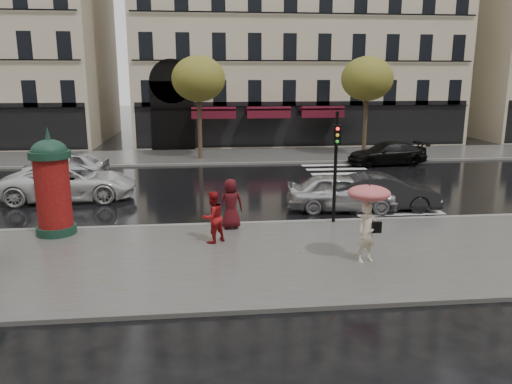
{
  "coord_description": "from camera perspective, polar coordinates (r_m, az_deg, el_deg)",
  "views": [
    {
      "loc": [
        -1.79,
        -14.53,
        5.39
      ],
      "look_at": [
        -0.09,
        1.5,
        1.62
      ],
      "focal_mm": 35.0,
      "sensor_mm": 36.0,
      "label": 1
    }
  ],
  "objects": [
    {
      "name": "ground",
      "position": [
        15.6,
        0.9,
        -7.06
      ],
      "size": [
        160.0,
        160.0,
        0.0
      ],
      "primitive_type": "plane",
      "color": "black",
      "rests_on": "ground"
    },
    {
      "name": "woman_umbrella",
      "position": [
        14.54,
        12.71,
        -2.06
      ],
      "size": [
        1.21,
        1.21,
        2.33
      ],
      "color": "#EEE3C4",
      "rests_on": "near_sidewalk"
    },
    {
      "name": "near_sidewalk",
      "position": [
        15.12,
        1.13,
        -7.49
      ],
      "size": [
        90.0,
        7.0,
        0.12
      ],
      "primitive_type": "cube",
      "color": "#474744",
      "rests_on": "ground"
    },
    {
      "name": "car_white",
      "position": [
        23.57,
        -20.5,
        1.05
      ],
      "size": [
        5.76,
        2.8,
        1.58
      ],
      "primitive_type": "imported",
      "rotation": [
        0.0,
        0.0,
        1.6
      ],
      "color": "silver",
      "rests_on": "ground"
    },
    {
      "name": "far_kerb",
      "position": [
        31.04,
        -2.67,
        3.27
      ],
      "size": [
        90.0,
        0.25,
        0.14
      ],
      "primitive_type": "cube",
      "color": "slate",
      "rests_on": "ground"
    },
    {
      "name": "car_darkgrey",
      "position": [
        21.1,
        14.35,
        -0.01
      ],
      "size": [
        4.57,
        1.92,
        1.47
      ],
      "primitive_type": "imported",
      "rotation": [
        0.0,
        0.0,
        1.49
      ],
      "color": "black",
      "rests_on": "ground"
    },
    {
      "name": "morris_column",
      "position": [
        18.02,
        -22.26,
        0.89
      ],
      "size": [
        1.36,
        1.36,
        3.65
      ],
      "color": "#143325",
      "rests_on": "near_sidewalk"
    },
    {
      "name": "tree_far_left",
      "position": [
        32.53,
        -6.59,
        12.68
      ],
      "size": [
        3.4,
        3.4,
        6.64
      ],
      "color": "#38281C",
      "rests_on": "ground"
    },
    {
      "name": "zebra_crossing",
      "position": [
        25.92,
        11.57,
        0.89
      ],
      "size": [
        3.6,
        11.75,
        0.01
      ],
      "primitive_type": "cube",
      "color": "silver",
      "rests_on": "ground"
    },
    {
      "name": "near_kerb",
      "position": [
        18.41,
        -0.23,
        -3.64
      ],
      "size": [
        90.0,
        0.25,
        0.14
      ],
      "primitive_type": "cube",
      "color": "slate",
      "rests_on": "ground"
    },
    {
      "name": "car_silver",
      "position": [
        20.63,
        9.78,
        0.0
      ],
      "size": [
        4.69,
        2.39,
        1.53
      ],
      "primitive_type": "imported",
      "rotation": [
        0.0,
        0.0,
        1.44
      ],
      "color": "silver",
      "rests_on": "ground"
    },
    {
      "name": "bldg_far_corner",
      "position": [
        45.59,
        4.1,
        20.58
      ],
      "size": [
        26.0,
        14.0,
        22.9
      ],
      "color": "#B7A88C",
      "rests_on": "ground"
    },
    {
      "name": "man_burgundy",
      "position": [
        17.51,
        -2.9,
        -1.35
      ],
      "size": [
        0.94,
        0.69,
        1.78
      ],
      "primitive_type": "imported",
      "rotation": [
        0.0,
        0.0,
        3.29
      ],
      "color": "#410D12",
      "rests_on": "near_sidewalk"
    },
    {
      "name": "woman_red",
      "position": [
        16.09,
        -4.98,
        -2.88
      ],
      "size": [
        1.04,
        1.0,
        1.68
      ],
      "primitive_type": "imported",
      "rotation": [
        0.0,
        0.0,
        3.79
      ],
      "color": "maroon",
      "rests_on": "near_sidewalk"
    },
    {
      "name": "car_black",
      "position": [
        31.96,
        14.73,
        4.29
      ],
      "size": [
        4.97,
        2.26,
        1.41
      ],
      "primitive_type": "imported",
      "rotation": [
        0.0,
        0.0,
        -1.51
      ],
      "color": "black",
      "rests_on": "ground"
    },
    {
      "name": "car_far_silver",
      "position": [
        28.16,
        -20.94,
        2.82
      ],
      "size": [
        4.6,
        2.16,
        1.52
      ],
      "primitive_type": "imported",
      "rotation": [
        0.0,
        0.0,
        -1.65
      ],
      "color": "silver",
      "rests_on": "ground"
    },
    {
      "name": "far_sidewalk",
      "position": [
        34.0,
        -2.97,
        4.12
      ],
      "size": [
        90.0,
        6.0,
        0.12
      ],
      "primitive_type": "cube",
      "color": "#474744",
      "rests_on": "ground"
    },
    {
      "name": "tree_far_right",
      "position": [
        34.28,
        12.59,
        12.48
      ],
      "size": [
        3.4,
        3.4,
        6.64
      ],
      "color": "#38281C",
      "rests_on": "ground"
    },
    {
      "name": "traffic_light",
      "position": [
        18.11,
        9.13,
        4.05
      ],
      "size": [
        0.28,
        0.39,
        4.05
      ],
      "color": "black",
      "rests_on": "near_sidewalk"
    }
  ]
}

